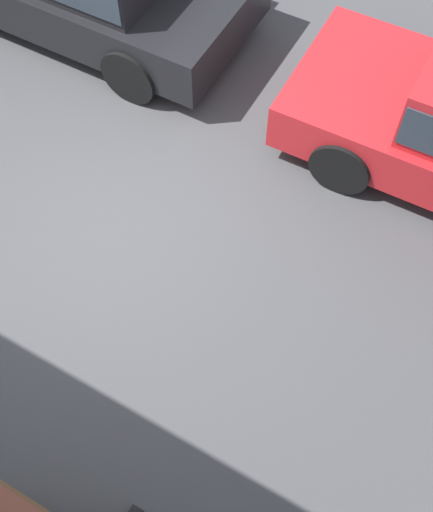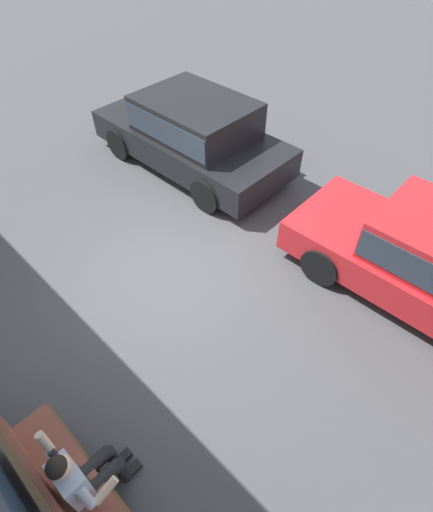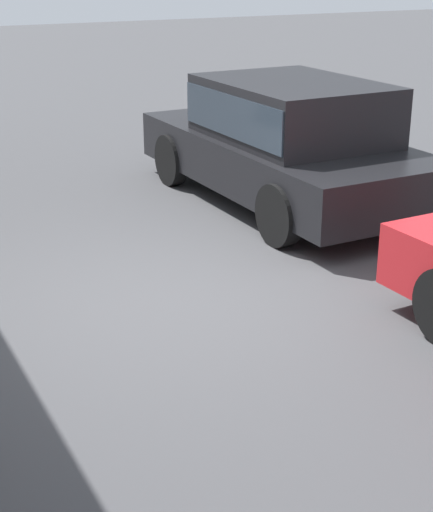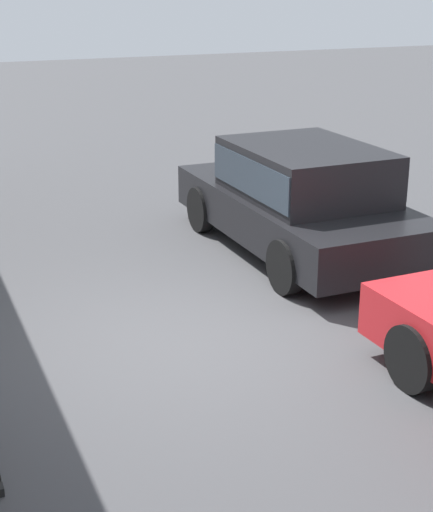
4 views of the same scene
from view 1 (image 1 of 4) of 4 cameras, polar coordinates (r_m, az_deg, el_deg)
The scene contains 1 object.
ground_plane at distance 6.63m, azimuth -9.16°, elevation 2.64°, with size 60.00×60.00×0.00m, color #424244.
Camera 1 is at (-2.67, 2.60, 5.48)m, focal length 45.00 mm.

